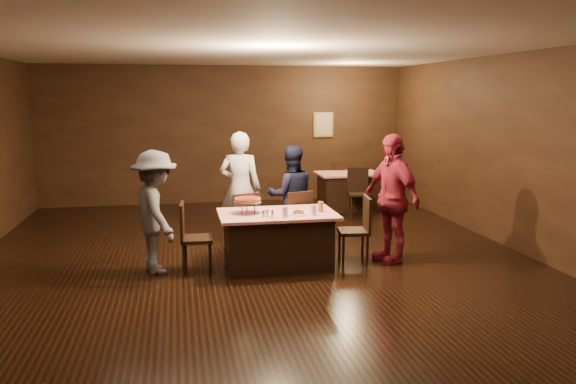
% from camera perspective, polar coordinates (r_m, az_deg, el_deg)
% --- Properties ---
extents(room, '(10.00, 10.04, 3.02)m').
position_cam_1_polar(room, '(7.50, -3.05, 8.08)').
color(room, black).
rests_on(room, ground).
extents(main_table, '(1.60, 1.00, 0.77)m').
position_cam_1_polar(main_table, '(7.80, -1.09, -4.88)').
color(main_table, '#A60B13').
rests_on(main_table, ground).
extents(back_table, '(1.30, 0.90, 0.77)m').
position_cam_1_polar(back_table, '(11.77, 6.15, 0.09)').
color(back_table, red).
rests_on(back_table, ground).
extents(chair_far_left, '(0.51, 0.51, 0.95)m').
position_cam_1_polar(chair_far_left, '(8.44, -4.66, -3.14)').
color(chair_far_left, black).
rests_on(chair_far_left, ground).
extents(chair_far_right, '(0.51, 0.51, 0.95)m').
position_cam_1_polar(chair_far_right, '(8.57, 0.67, -2.91)').
color(chair_far_right, black).
rests_on(chair_far_right, ground).
extents(chair_end_left, '(0.45, 0.45, 0.95)m').
position_cam_1_polar(chair_end_left, '(7.67, -9.23, -4.57)').
color(chair_end_left, black).
rests_on(chair_end_left, ground).
extents(chair_end_right, '(0.47, 0.47, 0.95)m').
position_cam_1_polar(chair_end_right, '(8.04, 6.68, -3.84)').
color(chair_end_right, black).
rests_on(chair_end_right, ground).
extents(chair_back_near, '(0.48, 0.48, 0.95)m').
position_cam_1_polar(chair_back_near, '(11.10, 7.22, -0.05)').
color(chair_back_near, black).
rests_on(chair_back_near, ground).
extents(chair_back_far, '(0.44, 0.44, 0.95)m').
position_cam_1_polar(chair_back_far, '(12.32, 5.33, 0.97)').
color(chair_back_far, black).
rests_on(chair_back_far, ground).
extents(diner_white_jacket, '(0.76, 0.61, 1.81)m').
position_cam_1_polar(diner_white_jacket, '(8.91, -4.88, 0.36)').
color(diner_white_jacket, silver).
rests_on(diner_white_jacket, ground).
extents(diner_navy_hoodie, '(0.78, 0.61, 1.59)m').
position_cam_1_polar(diner_navy_hoodie, '(8.89, 0.30, -0.34)').
color(diner_navy_hoodie, black).
rests_on(diner_navy_hoodie, ground).
extents(diner_grey_knit, '(0.92, 1.21, 1.65)m').
position_cam_1_polar(diner_grey_knit, '(7.68, -13.30, -1.99)').
color(diner_grey_knit, '#57585C').
rests_on(diner_grey_knit, ground).
extents(diner_red_shirt, '(0.77, 1.16, 1.84)m').
position_cam_1_polar(diner_red_shirt, '(8.11, 10.45, -0.62)').
color(diner_red_shirt, '#A02239').
rests_on(diner_red_shirt, ground).
extents(pizza_stand, '(0.38, 0.38, 0.22)m').
position_cam_1_polar(pizza_stand, '(7.66, -4.11, -0.82)').
color(pizza_stand, black).
rests_on(pizza_stand, main_table).
extents(plate_with_slice, '(0.25, 0.25, 0.06)m').
position_cam_1_polar(plate_with_slice, '(7.58, 1.01, -2.12)').
color(plate_with_slice, white).
rests_on(plate_with_slice, main_table).
extents(plate_empty, '(0.25, 0.25, 0.01)m').
position_cam_1_polar(plate_empty, '(7.96, 2.62, -1.68)').
color(plate_empty, white).
rests_on(plate_empty, main_table).
extents(glass_front_left, '(0.08, 0.08, 0.14)m').
position_cam_1_polar(glass_front_left, '(7.42, -0.31, -2.04)').
color(glass_front_left, silver).
rests_on(glass_front_left, main_table).
extents(glass_front_right, '(0.08, 0.08, 0.14)m').
position_cam_1_polar(glass_front_right, '(7.55, 2.60, -1.84)').
color(glass_front_right, silver).
rests_on(glass_front_right, main_table).
extents(glass_amber, '(0.08, 0.08, 0.14)m').
position_cam_1_polar(glass_amber, '(7.77, 3.33, -1.50)').
color(glass_amber, '#BF7F26').
rests_on(glass_amber, main_table).
extents(condiments, '(0.17, 0.10, 0.09)m').
position_cam_1_polar(condiments, '(7.40, -2.09, -2.24)').
color(condiments, silver).
rests_on(condiments, main_table).
extents(napkin_center, '(0.19, 0.19, 0.01)m').
position_cam_1_polar(napkin_center, '(7.77, 1.09, -2.00)').
color(napkin_center, white).
rests_on(napkin_center, main_table).
extents(napkin_left, '(0.21, 0.21, 0.01)m').
position_cam_1_polar(napkin_left, '(7.64, -2.14, -2.21)').
color(napkin_left, white).
rests_on(napkin_left, main_table).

